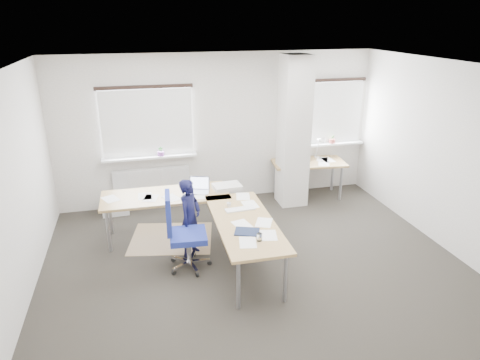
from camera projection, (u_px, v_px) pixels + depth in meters
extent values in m
plane|color=#292621|center=(254.00, 263.00, 6.27)|extent=(6.00, 6.00, 0.00)
cube|color=#BDB7AC|center=(218.00, 129.00, 8.03)|extent=(6.00, 0.04, 2.80)
cube|color=#BDB7AC|center=(339.00, 274.00, 3.50)|extent=(6.00, 0.04, 2.80)
cube|color=#BDB7AC|center=(13.00, 194.00, 5.08)|extent=(0.04, 5.00, 2.80)
cube|color=#BDB7AC|center=(446.00, 157.00, 6.45)|extent=(0.04, 5.00, 2.80)
cube|color=white|center=(257.00, 67.00, 5.27)|extent=(6.00, 5.00, 0.04)
cube|color=#BDB7AC|center=(294.00, 133.00, 7.83)|extent=(0.50, 0.50, 2.78)
cube|color=white|center=(147.00, 123.00, 7.63)|extent=(1.60, 0.04, 1.20)
cube|color=white|center=(147.00, 123.00, 7.60)|extent=(1.60, 0.02, 1.20)
cube|color=white|center=(150.00, 157.00, 7.79)|extent=(1.70, 0.20, 0.04)
cube|color=white|center=(332.00, 113.00, 8.46)|extent=(1.20, 0.04, 1.20)
cube|color=white|center=(333.00, 113.00, 8.42)|extent=(1.20, 0.02, 1.20)
cube|color=white|center=(331.00, 144.00, 8.62)|extent=(1.30, 0.20, 0.04)
cube|color=white|center=(152.00, 184.00, 8.00)|extent=(1.40, 0.10, 0.60)
cylinder|color=#864497|center=(161.00, 154.00, 7.80)|extent=(0.12, 0.12, 0.08)
imported|color=#286026|center=(161.00, 151.00, 7.78)|extent=(0.09, 0.06, 0.17)
cylinder|color=#A5483F|center=(332.00, 141.00, 8.58)|extent=(0.12, 0.12, 0.08)
imported|color=#286026|center=(332.00, 139.00, 8.56)|extent=(0.09, 0.07, 0.17)
cube|color=#8F724E|center=(172.00, 238.00, 6.96)|extent=(1.48, 1.33, 0.01)
cube|color=white|center=(116.00, 206.00, 7.80)|extent=(0.48, 0.35, 0.28)
cube|color=olive|center=(165.00, 196.00, 6.80)|extent=(2.01, 0.83, 0.04)
cube|color=olive|center=(245.00, 222.00, 5.93)|extent=(0.83, 2.01, 0.04)
cylinder|color=#929297|center=(108.00, 231.00, 6.46)|extent=(0.05, 0.05, 0.69)
cylinder|color=#929297|center=(110.00, 214.00, 7.01)|extent=(0.05, 0.05, 0.69)
cylinder|color=#929297|center=(218.00, 204.00, 7.40)|extent=(0.05, 0.05, 0.69)
cylinder|color=#929297|center=(238.00, 284.00, 5.17)|extent=(0.05, 0.05, 0.69)
cylinder|color=#929297|center=(285.00, 278.00, 5.30)|extent=(0.05, 0.05, 0.69)
cylinder|color=#929297|center=(249.00, 216.00, 6.94)|extent=(0.05, 0.05, 0.69)
cube|color=#B7B7BC|center=(199.00, 192.00, 6.88)|extent=(0.38, 0.32, 0.01)
cube|color=#B7B7BC|center=(200.00, 183.00, 6.95)|extent=(0.33, 0.14, 0.22)
cube|color=silver|center=(200.00, 183.00, 6.95)|extent=(0.29, 0.11, 0.19)
cube|color=white|center=(240.00, 209.00, 6.26)|extent=(0.45, 0.17, 0.02)
cube|color=#131D36|center=(247.00, 232.00, 5.61)|extent=(0.38, 0.34, 0.01)
cube|color=beige|center=(227.00, 187.00, 7.02)|extent=(0.47, 0.35, 0.07)
imported|color=white|center=(229.00, 205.00, 6.35)|extent=(0.07, 0.07, 0.07)
cylinder|color=silver|center=(259.00, 237.00, 5.38)|extent=(0.07, 0.07, 0.10)
cube|color=olive|center=(308.00, 162.00, 8.35)|extent=(1.47, 0.86, 0.04)
cylinder|color=#929297|center=(280.00, 186.00, 8.18)|extent=(0.05, 0.05, 0.69)
cylinder|color=#929297|center=(341.00, 183.00, 8.32)|extent=(0.05, 0.05, 0.69)
cylinder|color=#929297|center=(275.00, 177.00, 8.65)|extent=(0.05, 0.05, 0.69)
cylinder|color=#929297|center=(332.00, 174.00, 8.79)|extent=(0.05, 0.05, 0.69)
cube|color=#B7B7BC|center=(297.00, 161.00, 8.37)|extent=(0.33, 0.23, 0.01)
cube|color=#B7B7BC|center=(295.00, 153.00, 8.44)|extent=(0.33, 0.04, 0.22)
cube|color=silver|center=(295.00, 153.00, 8.44)|extent=(0.29, 0.03, 0.19)
cylinder|color=white|center=(317.00, 157.00, 8.58)|extent=(0.10, 0.10, 0.02)
cylinder|color=white|center=(317.00, 148.00, 8.51)|extent=(0.02, 0.16, 0.38)
cylinder|color=white|center=(321.00, 139.00, 8.32)|extent=(0.02, 0.29, 0.13)
cone|color=white|center=(324.00, 142.00, 8.20)|extent=(0.14, 0.16, 0.17)
cube|color=navy|center=(188.00, 236.00, 5.99)|extent=(0.54, 0.54, 0.09)
cube|color=navy|center=(168.00, 213.00, 5.81)|extent=(0.10, 0.44, 0.55)
cylinder|color=silver|center=(189.00, 249.00, 6.06)|extent=(0.07, 0.07, 0.37)
cylinder|color=black|center=(209.00, 263.00, 6.20)|extent=(0.07, 0.04, 0.07)
cylinder|color=black|center=(194.00, 254.00, 6.42)|extent=(0.06, 0.07, 0.07)
cylinder|color=black|center=(173.00, 260.00, 6.27)|extent=(0.07, 0.07, 0.07)
cylinder|color=black|center=(174.00, 273.00, 5.96)|extent=(0.07, 0.06, 0.07)
cylinder|color=black|center=(197.00, 274.00, 5.92)|extent=(0.05, 0.07, 0.07)
imported|color=black|center=(190.00, 218.00, 6.30)|extent=(0.49, 0.52, 1.20)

